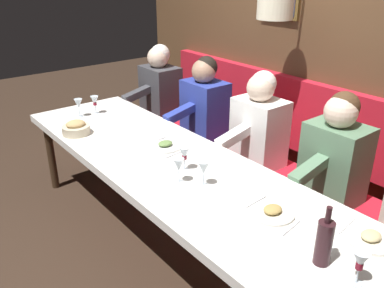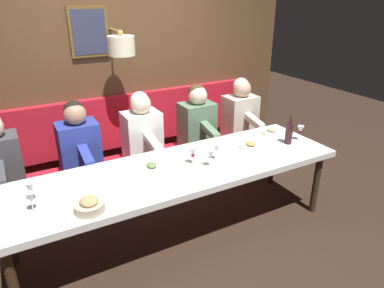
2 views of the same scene
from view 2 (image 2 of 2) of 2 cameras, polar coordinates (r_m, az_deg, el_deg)
ground_plane at (r=3.61m, az=-2.08°, el=-14.35°), size 12.00×12.00×0.00m
dining_table at (r=3.23m, az=-2.26°, el=-4.76°), size 0.90×3.13×0.74m
banquette_bench at (r=4.17m, az=-7.73°, el=-5.19°), size 0.52×3.33×0.45m
back_wall_panel at (r=4.29m, az=-11.51°, el=11.61°), size 0.59×4.53×2.90m
diner_nearest at (r=4.53m, az=7.89°, el=5.32°), size 0.60×0.40×0.79m
diner_near at (r=4.20m, az=0.86°, el=4.06°), size 0.60×0.40×0.79m
diner_middle at (r=3.92m, az=-8.13°, el=2.36°), size 0.60×0.40×0.79m
diner_far at (r=3.75m, az=-17.98°, el=0.42°), size 0.60×0.40×0.79m
place_setting_0 at (r=3.68m, az=9.52°, el=-0.22°), size 0.24×0.32×0.05m
place_setting_1 at (r=4.09m, az=12.84°, el=2.03°), size 0.24×0.33×0.05m
place_setting_2 at (r=3.21m, az=-6.57°, el=-3.71°), size 0.24×0.32×0.05m
wine_glass_0 at (r=3.31m, az=4.04°, el=-0.78°), size 0.07×0.07×0.16m
wine_glass_1 at (r=3.93m, az=17.24°, el=2.17°), size 0.07×0.07×0.16m
wine_glass_2 at (r=2.92m, az=-24.85°, el=-6.58°), size 0.07×0.07×0.16m
wine_glass_3 at (r=3.22m, az=0.16°, el=-1.43°), size 0.07×0.07×0.16m
wine_glass_4 at (r=3.17m, az=3.06°, el=-1.85°), size 0.07×0.07×0.16m
wine_glass_5 at (r=2.79m, az=-24.78°, el=-7.99°), size 0.07×0.07×0.16m
wine_bottle at (r=3.80m, az=15.50°, el=1.71°), size 0.08×0.08×0.30m
bread_bowl at (r=2.69m, az=-16.36°, el=-9.58°), size 0.22×0.22×0.12m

